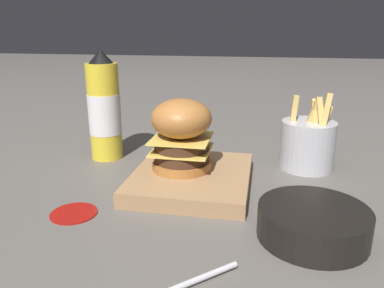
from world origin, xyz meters
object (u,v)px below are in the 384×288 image
(burger, at_px, (182,134))
(fries_basket, at_px, (308,144))
(side_bowl, at_px, (313,222))
(ketchup_bottle, at_px, (104,110))
(serving_board, at_px, (192,178))

(burger, bearing_deg, fries_basket, 117.19)
(side_bowl, bearing_deg, ketchup_bottle, -122.38)
(serving_board, height_order, side_bowl, side_bowl)
(fries_basket, bearing_deg, side_bowl, -3.57)
(fries_basket, bearing_deg, serving_board, -58.53)
(side_bowl, bearing_deg, fries_basket, 176.43)
(ketchup_bottle, bearing_deg, serving_board, 61.80)
(burger, relative_size, ketchup_bottle, 0.56)
(burger, height_order, ketchup_bottle, ketchup_bottle)
(serving_board, distance_m, ketchup_bottle, 0.25)
(side_bowl, bearing_deg, burger, -125.59)
(serving_board, xyz_separation_m, burger, (-0.01, -0.02, 0.08))
(serving_board, distance_m, fries_basket, 0.25)
(side_bowl, bearing_deg, serving_board, -126.54)
(burger, relative_size, fries_basket, 0.81)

